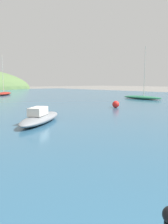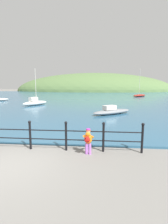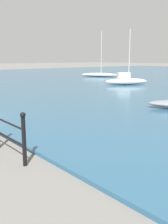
{
  "view_description": "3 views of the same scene",
  "coord_description": "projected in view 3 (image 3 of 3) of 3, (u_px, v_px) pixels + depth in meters",
  "views": [
    {
      "loc": [
        -1.15,
        0.85,
        2.04
      ],
      "look_at": [
        3.86,
        6.64,
        1.0
      ],
      "focal_mm": 35.0,
      "sensor_mm": 36.0,
      "label": 1
    },
    {
      "loc": [
        3.06,
        -5.22,
        2.65
      ],
      "look_at": [
        2.13,
        4.57,
        1.12
      ],
      "focal_mm": 28.0,
      "sensor_mm": 36.0,
      "label": 2
    },
    {
      "loc": [
        9.72,
        -0.97,
        2.34
      ],
      "look_at": [
        3.68,
        4.04,
        0.71
      ],
      "focal_mm": 42.0,
      "sensor_mm": 36.0,
      "label": 3
    }
  ],
  "objects": [
    {
      "name": "boat_twin_mast",
      "position": [
        126.0,
        80.0,
        22.25
      ],
      "size": [
        2.75,
        3.74,
        4.58
      ],
      "color": "silver",
      "rests_on": "water"
    },
    {
      "name": "boat_far_left",
      "position": [
        99.0,
        75.0,
        31.9
      ],
      "size": [
        4.45,
        3.75,
        5.3
      ],
      "color": "silver",
      "rests_on": "water"
    }
  ]
}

